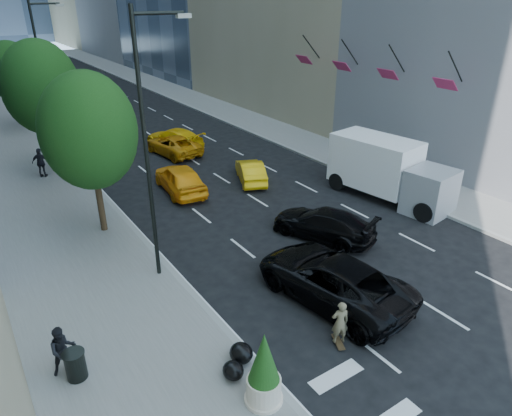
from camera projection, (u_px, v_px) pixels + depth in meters
ground at (345, 272)px, 18.84m from camera, size 160.00×160.00×0.00m
sidewalk_left at (3, 135)px, 36.84m from camera, size 6.00×120.00×0.15m
sidewalk_right at (210, 105)px, 46.39m from camera, size 4.00×120.00×0.15m
lamp_near at (149, 137)px, 16.19m from camera, size 2.13×0.22×10.00m
lamp_far at (45, 71)px, 29.72m from camera, size 2.13×0.22×10.00m
tree_near at (89, 132)px, 19.87m from camera, size 4.20×4.20×7.46m
tree_mid at (41, 88)px, 27.24m from camera, size 4.50×4.50×7.99m
tree_far at (11, 71)px, 37.31m from camera, size 3.90×3.90×6.92m
traffic_signal at (9, 64)px, 43.89m from camera, size 2.48×0.53×5.20m
facade_flags at (365, 67)px, 29.06m from camera, size 1.85×13.30×2.05m
skateboarder at (340, 325)px, 14.64m from camera, size 0.67×0.57×1.56m
black_sedan_lincoln at (333, 279)px, 16.87m from camera, size 3.70×6.53×1.72m
black_sedan_mercedes at (323, 224)px, 21.23m from camera, size 3.72×5.31×1.43m
taxi_a at (180, 178)px, 26.13m from camera, size 2.42×4.96×1.63m
taxi_b at (251, 171)px, 27.64m from camera, size 2.84×4.18×1.30m
taxi_c at (173, 145)px, 32.33m from camera, size 2.90×5.16×1.36m
taxi_d at (174, 138)px, 33.67m from camera, size 3.41×5.34×1.44m
city_bus at (71, 103)px, 39.64m from camera, size 5.28×13.13×3.56m
box_truck at (388, 170)px, 24.96m from camera, size 3.40×7.11×3.27m
pedestrian_a at (63, 350)px, 13.38m from camera, size 0.79×0.62×1.59m
pedestrian_b at (41, 163)px, 27.80m from camera, size 1.15×0.92×1.82m
trash_can at (76, 366)px, 13.30m from camera, size 0.59×0.59×0.89m
planter_shrub at (264, 370)px, 12.26m from camera, size 0.97×0.97×2.33m
garbage_bags at (238, 360)px, 13.73m from camera, size 1.22×1.17×0.60m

